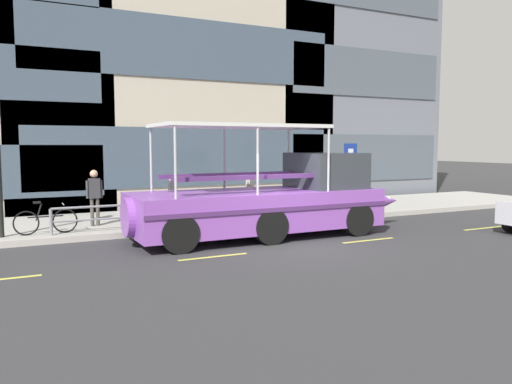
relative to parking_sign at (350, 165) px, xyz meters
The scene contains 13 objects.
ground_plane 6.65m from the parking_sign, 141.89° to the right, with size 120.00×120.00×0.00m, color #333335.
sidewalk 5.60m from the parking_sign, 161.51° to the left, with size 32.00×4.80×0.18m, color #A8A59E.
curb_edge 5.40m from the parking_sign, behind, with size 32.00×0.18×0.18m, color #B2ADA3.
lane_centreline 6.93m from the parking_sign, 138.81° to the right, with size 25.80×0.12×0.01m.
office_tower_right 13.72m from the parking_sign, 65.35° to the left, with size 9.56×10.71×20.93m.
curb_guardrail 5.40m from the parking_sign, behind, with size 11.19×0.09×0.79m.
parking_sign is the anchor object (origin of this frame).
leaned_bicycle 10.99m from the parking_sign, behind, with size 1.74×0.46×0.96m.
duck_tour_boat 5.35m from the parking_sign, 152.50° to the right, with size 9.33×2.69×3.33m.
pedestrian_near_bow 2.39m from the parking_sign, behind, with size 0.29×0.45×1.68m.
pedestrian_mid_left 4.19m from the parking_sign, behind, with size 0.40×0.31×1.60m.
pedestrian_mid_right 6.91m from the parking_sign, behind, with size 0.21×0.44×1.52m.
pedestrian_near_stern 9.44m from the parking_sign, behind, with size 0.51×0.24×1.78m.
Camera 1 is at (-6.96, -11.90, 2.75)m, focal length 35.65 mm.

